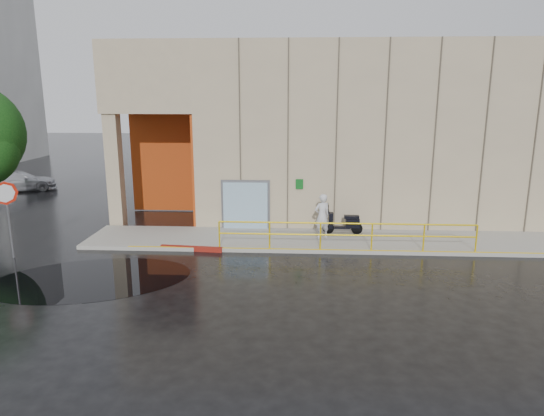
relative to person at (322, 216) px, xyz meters
The scene contains 10 objects.
ground 5.83m from the person, 126.64° to the right, with size 120.00×120.00×0.00m, color black.
sidewalk 1.14m from the person, ahead, with size 20.00×3.00×0.15m, color gray.
building 7.32m from the person, 75.26° to the left, with size 20.00×10.17×8.00m.
guardrail 1.71m from the person, 60.18° to the right, with size 9.56×0.06×1.03m.
person is the anchor object (origin of this frame).
scooter 1.12m from the person, 34.44° to the left, with size 1.65×0.55×1.27m.
stop_sign 11.64m from the person, 166.85° to the right, with size 0.61×0.64×2.82m.
red_curb 5.31m from the person, 163.31° to the right, with size 2.40×0.18×0.18m, color maroon.
puddle 8.92m from the person, 149.23° to the right, with size 6.32×3.89×0.01m, color black.
car_c 20.49m from the person, 152.18° to the left, with size 1.74×4.27×1.24m, color #AFB0B6.
Camera 1 is at (2.44, -14.25, 5.78)m, focal length 32.00 mm.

